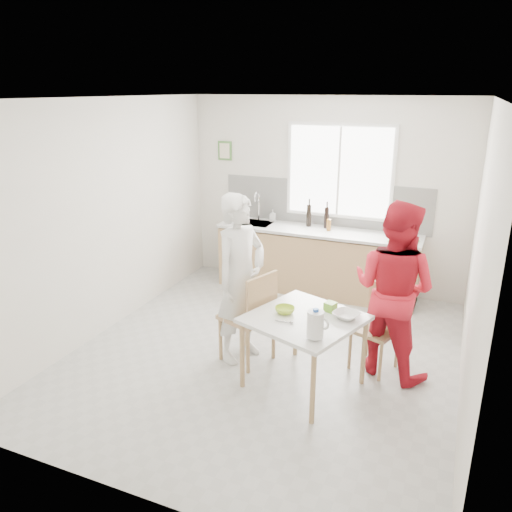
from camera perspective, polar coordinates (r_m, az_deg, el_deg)
The scene contains 21 objects.
ground at distance 5.63m, azimuth 1.07°, elevation -11.06°, with size 4.50×4.50×0.00m, color #B7B7B2.
room_shell at distance 5.02m, azimuth 1.18°, elevation 5.47°, with size 4.50×4.50×4.50m.
window at distance 7.04m, azimuth 9.51°, elevation 9.51°, with size 1.50×0.06×1.30m.
backsplash at distance 7.19m, azimuth 7.77°, elevation 5.93°, with size 3.00×0.02×0.65m, color white.
picture_frame at distance 7.61m, azimuth -3.58°, elevation 11.92°, with size 0.22×0.03×0.28m.
kitchen_counter at distance 7.15m, azimuth 6.85°, elevation -0.85°, with size 2.84×0.64×1.37m.
dining_table at distance 4.80m, azimuth 5.54°, elevation -7.80°, with size 1.22×1.22×0.73m.
chair_left at distance 5.23m, azimuth -0.43°, elevation -6.59°, with size 0.60×0.60×1.02m.
chair_far at distance 5.34m, azimuth 13.86°, elevation -7.47°, with size 0.52×0.52×0.89m.
person_white at distance 5.19m, azimuth -1.77°, elevation -2.64°, with size 0.66×0.43×1.81m, color white.
person_red at distance 5.12m, azimuth 15.43°, elevation -3.73°, with size 0.87×0.68×1.80m, color red.
bowl_green at distance 4.83m, azimuth 3.31°, elevation -6.18°, with size 0.19×0.19×0.06m, color #ADD230.
bowl_white at distance 4.79m, azimuth 10.28°, elevation -6.67°, with size 0.24×0.24×0.06m, color white.
milk_jug at distance 4.33m, azimuth 6.84°, elevation -7.72°, with size 0.21×0.15×0.26m.
green_box at distance 4.90m, azimuth 8.50°, elevation -5.76°, with size 0.10×0.10×0.09m, color #6CB529.
spoon at distance 4.65m, azimuth 3.13°, elevation -7.48°, with size 0.01×0.01×0.16m, color #A5A5AA.
cutting_board at distance 6.67m, azimuth 16.54°, elevation 1.64°, with size 0.35×0.25×0.01m, color #71C32D.
wine_bottle_a at distance 7.12m, azimuth 6.06°, elevation 4.66°, with size 0.07×0.07×0.32m, color black.
wine_bottle_b at distance 7.06m, azimuth 8.07°, elevation 4.37°, with size 0.07×0.07×0.30m, color black.
jar_amber at distance 6.94m, azimuth 8.31°, elevation 3.53°, with size 0.06×0.06×0.16m, color #8F5A1F.
soap_bottle at distance 7.37m, azimuth 1.92°, elevation 4.66°, with size 0.08×0.08×0.17m, color #999999.
Camera 1 is at (1.79, -4.55, 2.79)m, focal length 35.00 mm.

